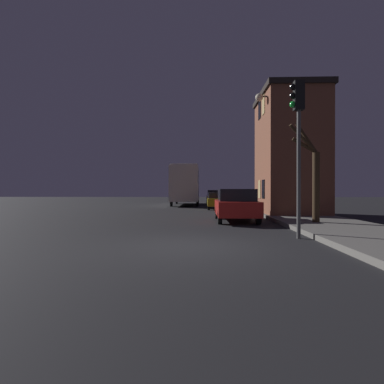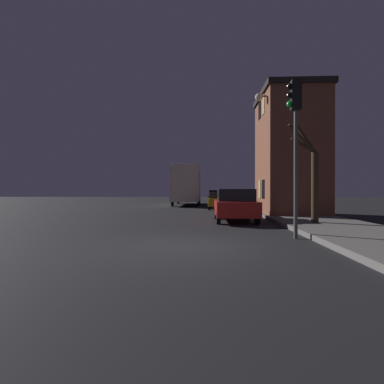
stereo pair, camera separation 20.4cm
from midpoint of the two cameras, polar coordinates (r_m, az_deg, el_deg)
ground_plane at (r=8.12m, az=-0.39°, el=-10.27°), size 120.00×120.00×0.00m
brick_building at (r=18.95m, az=18.40°, el=7.23°), size 3.55×4.95×7.19m
streetlamp at (r=17.35m, az=14.81°, el=11.04°), size 1.18×0.43×6.68m
traffic_light at (r=9.97m, az=19.57°, el=11.72°), size 0.43×0.24×4.87m
bare_tree at (r=13.42m, az=22.33°, el=2.79°), size 1.37×0.56×4.17m
bus at (r=30.70m, az=-0.72°, el=1.79°), size 2.61×9.03×3.87m
car_near_lane at (r=14.55m, az=8.61°, el=-2.41°), size 1.88×3.88×1.56m
car_mid_lane at (r=24.14m, az=5.41°, el=-1.58°), size 1.78×4.04×1.33m
car_far_lane at (r=31.53m, az=4.86°, el=-1.00°), size 1.79×4.64×1.53m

